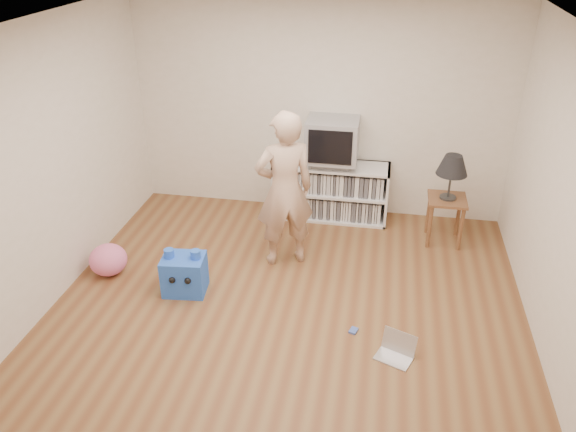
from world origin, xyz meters
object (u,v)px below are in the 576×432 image
(person, at_px, (284,190))
(plush_blue, at_px, (184,274))
(crt_tv, at_px, (333,140))
(dvd_deck, at_px, (332,162))
(side_table, at_px, (446,209))
(laptop, at_px, (396,350))
(table_lamp, at_px, (452,166))
(media_unit, at_px, (331,190))
(plush_pink, at_px, (108,260))

(person, xyz_separation_m, plush_blue, (-0.88, -0.74, -0.64))
(crt_tv, bearing_deg, dvd_deck, 90.00)
(side_table, height_order, person, person)
(person, distance_m, laptop, 1.96)
(side_table, relative_size, person, 0.32)
(table_lamp, relative_size, person, 0.30)
(media_unit, distance_m, person, 1.28)
(table_lamp, bearing_deg, plush_pink, -159.41)
(media_unit, bearing_deg, crt_tv, -90.00)
(media_unit, xyz_separation_m, plush_blue, (-1.24, -1.86, -0.15))
(dvd_deck, xyz_separation_m, crt_tv, (0.00, -0.00, 0.29))
(laptop, height_order, plush_pink, plush_pink)
(plush_blue, height_order, plush_pink, plush_blue)
(table_lamp, distance_m, laptop, 2.29)
(side_table, bearing_deg, plush_pink, -159.41)
(laptop, bearing_deg, media_unit, 130.95)
(plush_blue, xyz_separation_m, plush_pink, (-0.89, 0.16, -0.04))
(crt_tv, relative_size, plush_blue, 1.25)
(media_unit, bearing_deg, table_lamp, -15.94)
(crt_tv, distance_m, plush_pink, 2.85)
(media_unit, relative_size, table_lamp, 2.72)
(person, bearing_deg, side_table, 178.49)
(plush_pink, bearing_deg, plush_blue, -10.19)
(side_table, height_order, plush_pink, side_table)
(laptop, xyz_separation_m, plush_blue, (-2.09, 0.58, 0.15))
(crt_tv, distance_m, plush_blue, 2.37)
(dvd_deck, xyz_separation_m, person, (-0.37, -1.10, 0.11))
(table_lamp, bearing_deg, media_unit, 164.06)
(side_table, bearing_deg, table_lamp, 180.00)
(plush_pink, bearing_deg, table_lamp, 20.59)
(laptop, relative_size, plush_blue, 0.76)
(plush_pink, bearing_deg, side_table, 20.59)
(person, bearing_deg, dvd_deck, -133.10)
(laptop, relative_size, plush_pink, 0.94)
(plush_blue, bearing_deg, person, 34.22)
(media_unit, xyz_separation_m, plush_pink, (-2.14, -1.70, -0.18))
(side_table, bearing_deg, person, -156.93)
(dvd_deck, distance_m, side_table, 1.44)
(crt_tv, xyz_separation_m, side_table, (1.35, -0.37, -0.60))
(table_lamp, relative_size, plush_blue, 1.08)
(media_unit, height_order, crt_tv, crt_tv)
(media_unit, height_order, dvd_deck, dvd_deck)
(media_unit, relative_size, plush_pink, 3.61)
(dvd_deck, height_order, plush_blue, dvd_deck)
(laptop, bearing_deg, person, 154.50)
(person, bearing_deg, crt_tv, -133.15)
(dvd_deck, distance_m, laptop, 2.65)
(table_lamp, bearing_deg, crt_tv, 164.81)
(side_table, relative_size, table_lamp, 1.07)
(plush_pink, bearing_deg, laptop, -13.88)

